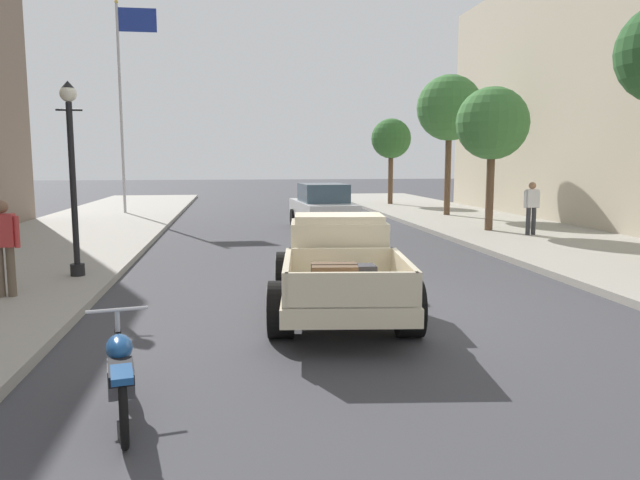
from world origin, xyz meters
The scene contains 11 objects.
ground_plane centered at (0.00, 0.00, 0.00)m, with size 140.00×140.00×0.00m, color #3D3D42.
hotrod_truck_cream centered at (-0.40, -0.07, 0.75)m, with size 2.55×5.07×1.58m.
motorcycle_parked centered at (-3.21, -3.90, 0.44)m, with size 0.69×2.09×0.93m.
car_background_white centered at (1.05, 11.42, 0.77)m, with size 2.06×4.39×1.65m.
pedestrian_sidewalk_left centered at (-5.96, 1.01, 1.09)m, with size 0.53×0.22×1.65m.
pedestrian_sidewalk_right centered at (7.12, 7.84, 1.09)m, with size 0.53×0.22×1.65m.
street_lamp_near centered at (-5.24, 2.81, 2.39)m, with size 0.50×0.32×3.85m.
flagpole centered at (-6.69, 18.10, 5.77)m, with size 1.74×0.16×9.16m.
street_tree_second centered at (6.35, 9.24, 3.64)m, with size 2.37×2.37×4.71m.
street_tree_third centered at (6.98, 14.96, 4.63)m, with size 2.75×2.75×5.89m.
street_tree_farthest centered at (6.29, 21.75, 3.59)m, with size 2.11×2.11×4.54m.
Camera 1 is at (-2.10, -9.69, 2.46)m, focal length 33.66 mm.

